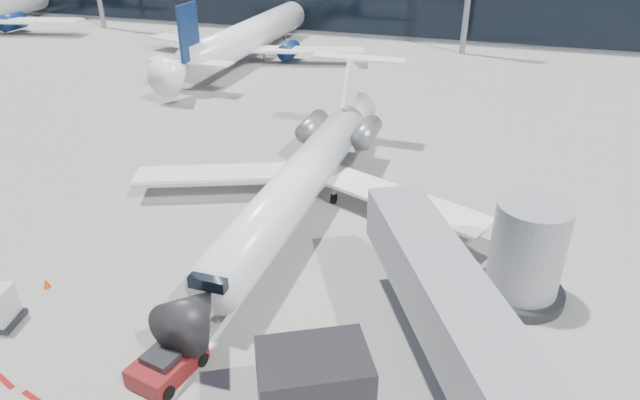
% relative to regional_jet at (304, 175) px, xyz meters
% --- Properties ---
extents(ground, '(260.00, 260.00, 0.00)m').
position_rel_regional_jet_xyz_m(ground, '(0.09, -6.15, -2.23)').
color(ground, gray).
rests_on(ground, ground).
extents(apron_centerline, '(0.25, 40.00, 0.01)m').
position_rel_regional_jet_xyz_m(apron_centerline, '(0.09, -4.15, -2.23)').
color(apron_centerline, silver).
rests_on(apron_centerline, ground).
extents(jet_bridge, '(10.03, 15.20, 4.90)m').
position_rel_regional_jet_xyz_m(jet_bridge, '(9.88, -9.16, 0.77)').
color(jet_bridge, gray).
rests_on(jet_bridge, ground).
extents(regional_jet, '(21.65, 26.70, 6.69)m').
position_rel_regional_jet_xyz_m(regional_jet, '(0.00, 0.00, 0.00)').
color(regional_jet, white).
rests_on(regional_jet, ground).
extents(pushback_tug, '(2.37, 4.60, 1.17)m').
position_rel_regional_jet_xyz_m(pushback_tug, '(-0.65, -14.12, -1.72)').
color(pushback_tug, maroon).
rests_on(pushback_tug, ground).
extents(safety_cone_left, '(0.35, 0.35, 0.48)m').
position_rel_regional_jet_xyz_m(safety_cone_left, '(-9.05, -11.04, -1.99)').
color(safety_cone_left, '#E63904').
rests_on(safety_cone_left, ground).
extents(bg_airliner_1, '(30.93, 32.75, 10.01)m').
position_rel_regional_jet_xyz_m(bg_airliner_1, '(-17.72, 32.05, 2.77)').
color(bg_airliner_1, white).
rests_on(bg_airliner_1, ground).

